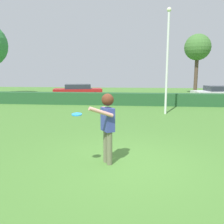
{
  "coord_description": "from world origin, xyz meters",
  "views": [
    {
      "loc": [
        0.3,
        -5.71,
        2.28
      ],
      "look_at": [
        -0.41,
        0.97,
        1.15
      ],
      "focal_mm": 38.0,
      "sensor_mm": 36.0,
      "label": 1
    }
  ],
  "objects_px": {
    "parked_car_white": "(221,93)",
    "oak_tree": "(198,48)",
    "lamppost": "(167,56)",
    "person": "(107,121)",
    "frisbee": "(77,114)",
    "parked_car_red": "(78,90)"
  },
  "relations": [
    {
      "from": "person",
      "to": "frisbee",
      "type": "bearing_deg",
      "value": -149.19
    },
    {
      "from": "person",
      "to": "frisbee",
      "type": "distance_m",
      "value": 0.8
    },
    {
      "from": "frisbee",
      "to": "parked_car_red",
      "type": "relative_size",
      "value": 0.05
    },
    {
      "from": "parked_car_red",
      "to": "parked_car_white",
      "type": "relative_size",
      "value": 1.02
    },
    {
      "from": "frisbee",
      "to": "lamppost",
      "type": "bearing_deg",
      "value": 69.56
    },
    {
      "from": "frisbee",
      "to": "parked_car_red",
      "type": "xyz_separation_m",
      "value": [
        -3.86,
        15.32,
        -0.63
      ]
    },
    {
      "from": "lamppost",
      "to": "oak_tree",
      "type": "xyz_separation_m",
      "value": [
        4.59,
        12.96,
        1.66
      ]
    },
    {
      "from": "frisbee",
      "to": "parked_car_red",
      "type": "height_order",
      "value": "frisbee"
    },
    {
      "from": "frisbee",
      "to": "parked_car_red",
      "type": "bearing_deg",
      "value": 104.15
    },
    {
      "from": "parked_car_white",
      "to": "parked_car_red",
      "type": "bearing_deg",
      "value": 173.27
    },
    {
      "from": "person",
      "to": "lamppost",
      "type": "xyz_separation_m",
      "value": [
        2.29,
        7.52,
        2.01
      ]
    },
    {
      "from": "person",
      "to": "parked_car_white",
      "type": "bearing_deg",
      "value": 62.04
    },
    {
      "from": "parked_car_white",
      "to": "oak_tree",
      "type": "height_order",
      "value": "oak_tree"
    },
    {
      "from": "lamppost",
      "to": "oak_tree",
      "type": "height_order",
      "value": "oak_tree"
    },
    {
      "from": "oak_tree",
      "to": "lamppost",
      "type": "bearing_deg",
      "value": -109.49
    },
    {
      "from": "parked_car_red",
      "to": "parked_car_white",
      "type": "height_order",
      "value": "same"
    },
    {
      "from": "oak_tree",
      "to": "parked_car_red",
      "type": "bearing_deg",
      "value": -154.04
    },
    {
      "from": "parked_car_red",
      "to": "oak_tree",
      "type": "xyz_separation_m",
      "value": [
        11.4,
        5.55,
        4.09
      ]
    },
    {
      "from": "frisbee",
      "to": "parked_car_white",
      "type": "bearing_deg",
      "value": 60.6
    },
    {
      "from": "frisbee",
      "to": "lamppost",
      "type": "distance_m",
      "value": 8.64
    },
    {
      "from": "person",
      "to": "parked_car_red",
      "type": "xyz_separation_m",
      "value": [
        -4.53,
        14.93,
        -0.41
      ]
    },
    {
      "from": "lamppost",
      "to": "oak_tree",
      "type": "relative_size",
      "value": 0.9
    }
  ]
}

